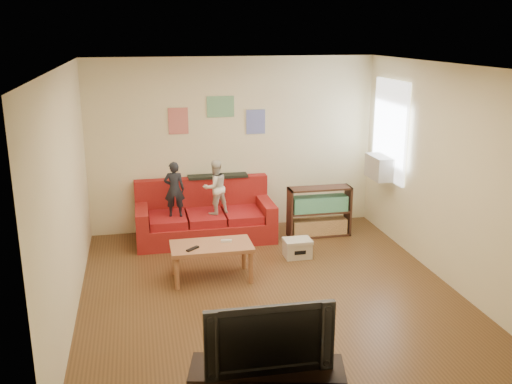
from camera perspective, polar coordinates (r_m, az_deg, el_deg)
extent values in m
cube|color=brown|center=(7.05, 1.36, -10.04)|extent=(4.50, 5.00, 0.01)
cube|color=white|center=(6.35, 1.53, 12.53)|extent=(4.50, 5.00, 0.01)
cube|color=beige|center=(8.96, -2.26, 4.77)|extent=(4.50, 0.01, 2.70)
cube|color=beige|center=(4.31, 9.20, -7.96)|extent=(4.50, 0.01, 2.70)
cube|color=beige|center=(6.45, -18.45, -0.47)|extent=(0.01, 5.00, 2.70)
cube|color=beige|center=(7.41, 18.68, 1.56)|extent=(0.01, 5.00, 2.70)
cube|color=maroon|center=(8.72, -5.08, -3.75)|extent=(2.06, 0.93, 0.31)
cube|color=maroon|center=(8.94, -5.44, -0.32)|extent=(2.06, 0.19, 0.57)
cube|color=maroon|center=(8.58, -11.36, -2.34)|extent=(0.19, 0.93, 0.26)
cube|color=maroon|center=(8.78, 0.95, -1.60)|extent=(0.19, 0.93, 0.26)
cube|color=maroon|center=(8.54, -8.81, -2.77)|extent=(0.53, 0.70, 0.12)
cube|color=maroon|center=(8.59, -5.06, -2.55)|extent=(0.53, 0.70, 0.12)
cube|color=maroon|center=(8.66, -1.36, -2.31)|extent=(0.53, 0.70, 0.12)
cube|color=black|center=(8.89, -3.84, 1.59)|extent=(0.93, 0.23, 0.04)
imported|color=black|center=(8.38, -8.17, 0.28)|extent=(0.32, 0.24, 0.82)
imported|color=silver|center=(8.44, -4.10, 0.48)|extent=(0.48, 0.44, 0.81)
cube|color=#AA6D47|center=(7.27, -4.48, -5.45)|extent=(1.03, 0.57, 0.05)
cylinder|color=#AA6D47|center=(7.11, -7.93, -8.10)|extent=(0.06, 0.06, 0.41)
cylinder|color=#AA6D47|center=(7.21, -0.52, -7.56)|extent=(0.06, 0.06, 0.41)
cylinder|color=#AA6D47|center=(7.53, -8.19, -6.69)|extent=(0.06, 0.06, 0.41)
cylinder|color=#AA6D47|center=(7.63, -1.21, -6.21)|extent=(0.06, 0.06, 0.41)
cube|color=black|center=(7.12, -6.36, -5.66)|extent=(0.18, 0.16, 0.02)
cube|color=white|center=(7.33, -2.98, -4.91)|extent=(0.14, 0.06, 0.03)
cube|color=#3E251A|center=(8.69, 3.39, -2.16)|extent=(0.03, 0.29, 0.77)
cube|color=#3E251A|center=(8.98, 9.18, -1.76)|extent=(0.03, 0.29, 0.77)
cube|color=#3E251A|center=(8.95, 6.26, -4.23)|extent=(0.97, 0.29, 0.03)
cube|color=#3E251A|center=(8.72, 6.40, 0.37)|extent=(0.97, 0.29, 0.03)
cube|color=#3E251A|center=(8.83, 6.33, -1.96)|extent=(0.91, 0.29, 0.02)
cube|color=olive|center=(8.90, 6.28, -3.44)|extent=(0.85, 0.24, 0.23)
cube|color=#3F8C69|center=(8.79, 6.36, -1.16)|extent=(0.85, 0.24, 0.23)
cube|color=white|center=(8.76, 13.25, 6.03)|extent=(0.04, 1.08, 1.48)
cube|color=#B7B2A3|center=(8.82, 12.31, 2.44)|extent=(0.28, 0.55, 0.35)
cube|color=#D87266|center=(8.77, -7.78, 7.05)|extent=(0.30, 0.01, 0.40)
cube|color=#72B27F|center=(8.82, -3.57, 8.52)|extent=(0.42, 0.01, 0.32)
cube|color=#727FCC|center=(8.95, -0.03, 7.04)|extent=(0.30, 0.01, 0.38)
cube|color=beige|center=(8.05, 4.17, -5.78)|extent=(0.36, 0.27, 0.22)
cube|color=beige|center=(8.01, 4.18, -4.90)|extent=(0.38, 0.29, 0.05)
cube|color=black|center=(7.93, 4.45, -6.08)|extent=(0.16, 0.00, 0.05)
imported|color=black|center=(4.64, 1.13, -14.02)|extent=(1.03, 0.15, 0.59)
sphere|color=beige|center=(8.36, 4.39, -5.38)|extent=(0.12, 0.12, 0.10)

